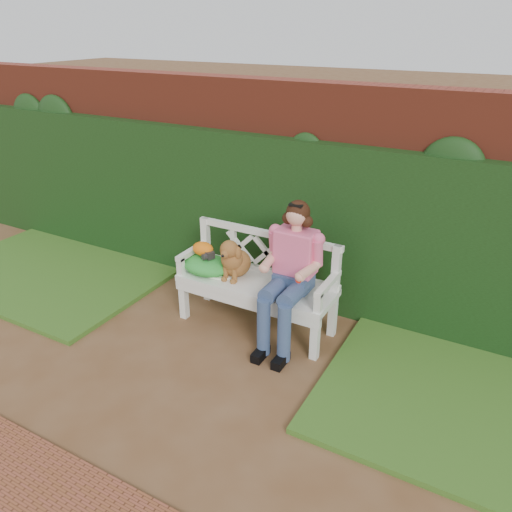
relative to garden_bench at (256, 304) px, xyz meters
The scene contains 12 objects.
ground 1.08m from the garden_bench, 102.28° to the right, with size 60.00×60.00×0.00m, color brown.
brick_wall 1.24m from the garden_bench, 104.55° to the left, with size 10.00×0.30×2.20m, color maroon.
ivy_hedge 0.92m from the garden_bench, 109.18° to the left, with size 10.00×0.18×1.70m, color #1A4217.
grass_left 2.64m from the garden_bench, behind, with size 2.60×2.00×0.05m, color #245113.
grass_right 2.19m from the garden_bench, ahead, with size 2.60×2.00×0.05m, color #245113.
garden_bench is the anchor object (origin of this frame).
seated_woman 0.55m from the garden_bench, ahead, with size 0.54×0.72×1.28m, color #FF344E, non-canonical shape.
dog 0.50m from the garden_bench, behind, with size 0.28×0.38×0.41m, color #A16925, non-canonical shape.
tennis_racket 0.48m from the garden_bench, behind, with size 0.62×0.26×0.03m, color beige, non-canonical shape.
green_bag 0.61m from the garden_bench, behind, with size 0.49×0.38×0.17m, color #348C39, non-canonical shape.
camera_item 0.66m from the garden_bench, behind, with size 0.11×0.08×0.07m, color #282626.
baseball_glove 0.74m from the garden_bench, behind, with size 0.21×0.16×0.14m, color orange.
Camera 1 is at (2.22, -2.57, 2.69)m, focal length 35.00 mm.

